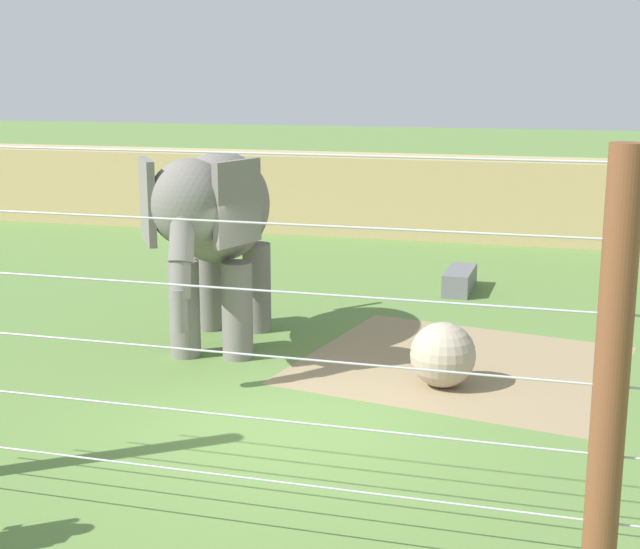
# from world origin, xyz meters

# --- Properties ---
(ground_plane) EXTENTS (120.00, 120.00, 0.00)m
(ground_plane) POSITION_xyz_m (0.00, 0.00, 0.00)
(ground_plane) COLOR #5B7F3D
(dirt_patch) EXTENTS (5.13, 4.83, 0.01)m
(dirt_patch) POSITION_xyz_m (1.79, 2.96, 0.00)
(dirt_patch) COLOR #937F5B
(dirt_patch) RESTS_ON ground
(embankment_wall) EXTENTS (36.00, 1.80, 2.06)m
(embankment_wall) POSITION_xyz_m (0.00, 13.65, 1.03)
(embankment_wall) COLOR tan
(embankment_wall) RESTS_ON ground
(elephant) EXTENTS (1.97, 4.16, 3.10)m
(elephant) POSITION_xyz_m (-1.96, 2.78, 2.05)
(elephant) COLOR slate
(elephant) RESTS_ON ground
(enrichment_ball) EXTENTS (0.90, 0.90, 0.90)m
(enrichment_ball) POSITION_xyz_m (1.67, 1.96, 0.45)
(enrichment_ball) COLOR tan
(enrichment_ball) RESTS_ON ground
(cable_fence) EXTENTS (8.28, 0.28, 3.74)m
(cable_fence) POSITION_xyz_m (0.00, -2.87, 1.88)
(cable_fence) COLOR brown
(cable_fence) RESTS_ON ground
(feed_trough) EXTENTS (0.53, 1.41, 0.44)m
(feed_trough) POSITION_xyz_m (1.19, 7.61, 0.22)
(feed_trough) COLOR slate
(feed_trough) RESTS_ON ground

